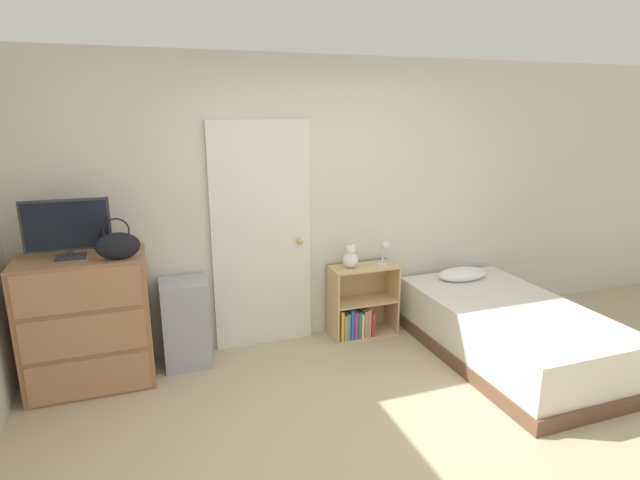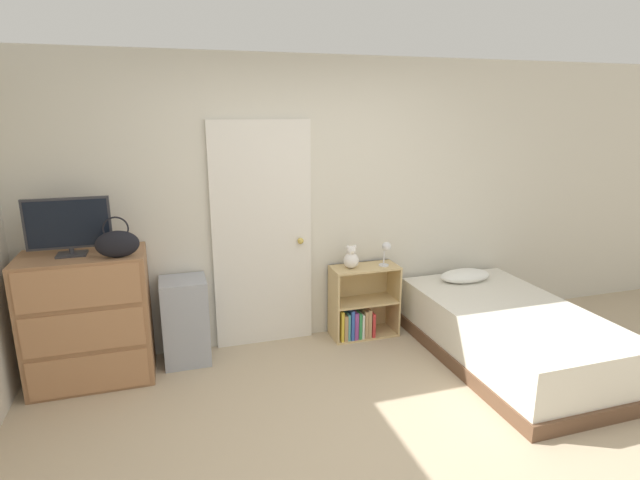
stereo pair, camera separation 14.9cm
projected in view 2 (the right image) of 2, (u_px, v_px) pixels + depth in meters
ground_plane at (378, 467)px, 3.02m from camera, size 16.00×16.00×0.00m
wall_back at (295, 204)px, 4.47m from camera, size 10.00×0.06×2.55m
door_closed at (263, 236)px, 4.40m from camera, size 0.88×0.09×2.02m
dresser at (89, 319)px, 3.88m from camera, size 0.91×0.53×1.04m
tv at (68, 226)px, 3.67m from camera, size 0.59×0.16×0.44m
handbag at (117, 243)px, 3.65m from camera, size 0.31×0.12×0.31m
storage_bin at (185, 321)px, 4.20m from camera, size 0.38×0.35×0.74m
bookshelf at (359, 310)px, 4.71m from camera, size 0.63×0.30×0.68m
teddy_bear at (351, 258)px, 4.55m from camera, size 0.14×0.14×0.22m
desk_lamp at (386, 250)px, 4.59m from camera, size 0.11×0.10×0.23m
bed at (509, 333)px, 4.25m from camera, size 1.13×1.98×0.59m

